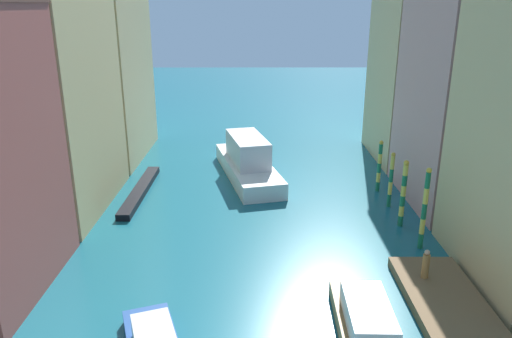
# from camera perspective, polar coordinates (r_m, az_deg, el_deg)

# --- Properties ---
(ground_plane) EXTENTS (154.00, 154.00, 0.00)m
(ground_plane) POSITION_cam_1_polar(r_m,az_deg,el_deg) (39.00, 0.59, -1.77)
(ground_plane) COLOR #196070
(building_left_2) EXTENTS (6.85, 11.80, 20.99)m
(building_left_2) POSITION_cam_1_polar(r_m,az_deg,el_deg) (35.27, -23.58, 12.09)
(building_left_2) COLOR #DBB77A
(building_left_2) RESTS_ON ground
(building_left_3) EXTENTS (6.85, 12.10, 19.89)m
(building_left_3) POSITION_cam_1_polar(r_m,az_deg,el_deg) (46.77, -17.58, 13.34)
(building_left_3) COLOR #DBB77A
(building_left_3) RESTS_ON ground
(building_right_2) EXTENTS (6.85, 10.73, 16.21)m
(building_right_2) POSITION_cam_1_polar(r_m,az_deg,el_deg) (36.69, 23.68, 8.49)
(building_right_2) COLOR tan
(building_right_2) RESTS_ON ground
(building_right_3) EXTENTS (6.85, 10.44, 16.60)m
(building_right_3) POSITION_cam_1_polar(r_m,az_deg,el_deg) (46.57, 18.66, 11.18)
(building_right_3) COLOR #DBB77A
(building_right_3) RESTS_ON ground
(waterfront_dock) EXTENTS (3.49, 7.77, 0.52)m
(waterfront_dock) POSITION_cam_1_polar(r_m,az_deg,el_deg) (25.55, 21.61, -14.36)
(waterfront_dock) COLOR brown
(waterfront_dock) RESTS_ON ground
(person_on_dock) EXTENTS (0.36, 0.36, 1.54)m
(person_on_dock) POSITION_cam_1_polar(r_m,az_deg,el_deg) (26.33, 19.53, -10.59)
(person_on_dock) COLOR olive
(person_on_dock) RESTS_ON waterfront_dock
(mooring_pole_0) EXTENTS (0.32, 0.32, 5.02)m
(mooring_pole_0) POSITION_cam_1_polar(r_m,az_deg,el_deg) (29.61, 19.41, -4.40)
(mooring_pole_0) COLOR #197247
(mooring_pole_0) RESTS_ON ground
(mooring_pole_1) EXTENTS (0.35, 0.35, 4.47)m
(mooring_pole_1) POSITION_cam_1_polar(r_m,az_deg,el_deg) (32.34, 17.14, -2.72)
(mooring_pole_1) COLOR #197247
(mooring_pole_1) RESTS_ON ground
(mooring_pole_2) EXTENTS (0.31, 0.31, 4.04)m
(mooring_pole_2) POSITION_cam_1_polar(r_m,az_deg,el_deg) (35.27, 15.80, -1.19)
(mooring_pole_2) COLOR #197247
(mooring_pole_2) RESTS_ON ground
(mooring_pole_3) EXTENTS (0.32, 0.32, 4.04)m
(mooring_pole_3) POSITION_cam_1_polar(r_m,az_deg,el_deg) (38.06, 14.52, 0.38)
(mooring_pole_3) COLOR #197247
(mooring_pole_3) RESTS_ON ground
(vaporetto_white) EXTENTS (6.10, 12.33, 3.47)m
(vaporetto_white) POSITION_cam_1_polar(r_m,az_deg,el_deg) (40.30, -0.76, 0.90)
(vaporetto_white) COLOR white
(vaporetto_white) RESTS_ON ground
(gondola_black) EXTENTS (1.02, 10.16, 0.48)m
(gondola_black) POSITION_cam_1_polar(r_m,az_deg,el_deg) (38.01, -13.23, -2.46)
(gondola_black) COLOR black
(gondola_black) RESTS_ON ground
(motorboat_0) EXTENTS (2.56, 7.05, 1.66)m
(motorboat_0) POSITION_cam_1_polar(r_m,az_deg,el_deg) (22.32, 13.15, -17.45)
(motorboat_0) COLOR olive
(motorboat_0) RESTS_ON ground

